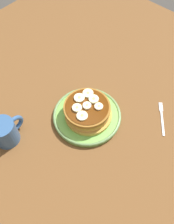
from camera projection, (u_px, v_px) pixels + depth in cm
name	position (u px, v px, depth cm)	size (l,w,h in cm)	color
ground_plane	(87.00, 119.00, 82.11)	(140.00, 140.00, 3.00)	brown
plate	(87.00, 116.00, 80.02)	(22.64, 22.64, 1.83)	#72B74C
pancake_stack	(88.00, 111.00, 77.42)	(15.64, 16.09, 5.00)	gold
banana_slice_0	(87.00, 106.00, 75.10)	(2.73, 2.73, 0.93)	#F6EBC0
banana_slice_1	(77.00, 108.00, 74.67)	(3.09, 3.09, 0.92)	#F2EFB4
banana_slice_2	(82.00, 116.00, 73.21)	(3.45, 3.45, 0.75)	#F1EAB4
banana_slice_3	(94.00, 99.00, 76.40)	(3.22, 3.22, 1.06)	#EEEEB2
banana_slice_4	(99.00, 107.00, 75.03)	(2.69, 2.69, 0.84)	#FDE8B9
banana_slice_5	(79.00, 98.00, 76.88)	(3.45, 3.45, 0.77)	beige
banana_slice_6	(88.00, 93.00, 77.86)	(3.50, 3.50, 0.77)	#F6F4BE
coffee_mug	(5.00, 131.00, 72.96)	(10.95, 7.69, 8.47)	#33598C
fork	(162.00, 116.00, 80.74)	(11.00, 8.57, 0.50)	silver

